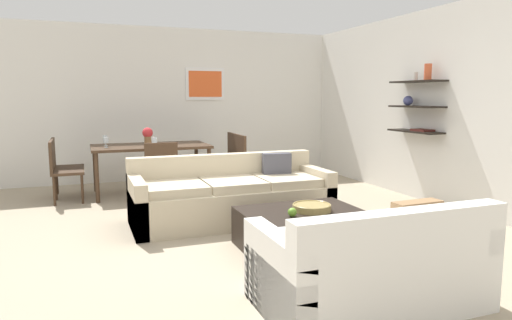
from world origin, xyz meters
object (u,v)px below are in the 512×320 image
at_px(dining_chair_left_far, 62,163).
at_px(dining_chair_left_near, 61,167).
at_px(sofa_beige, 232,197).
at_px(decorative_bowl, 312,207).
at_px(dining_chair_right_far, 226,155).
at_px(wine_glass_foot, 154,140).
at_px(apple_on_coffee_table, 292,212).
at_px(wine_glass_left_near, 106,140).
at_px(loveseat_white, 371,266).
at_px(dining_table, 151,150).
at_px(coffee_table, 304,231).
at_px(wine_glass_left_far, 105,138).
at_px(dining_chair_foot, 160,169).
at_px(centerpiece_vase, 148,135).
at_px(dining_chair_right_near, 234,159).

distance_m(dining_chair_left_far, dining_chair_left_near, 0.43).
relative_size(sofa_beige, decorative_bowl, 6.17).
xyz_separation_m(dining_chair_right_far, wine_glass_foot, (-1.28, -0.64, 0.35)).
bearing_deg(decorative_bowl, dining_chair_left_far, 124.56).
relative_size(sofa_beige, apple_on_coffee_table, 27.72).
xyz_separation_m(decorative_bowl, dining_chair_left_near, (-2.38, 3.02, 0.09)).
relative_size(sofa_beige, wine_glass_left_near, 15.79).
height_order(loveseat_white, dining_table, loveseat_white).
height_order(sofa_beige, decorative_bowl, sofa_beige).
xyz_separation_m(coffee_table, dining_chair_left_far, (-2.29, 3.48, 0.31)).
bearing_deg(sofa_beige, dining_chair_right_far, 74.55).
height_order(wine_glass_foot, wine_glass_left_far, wine_glass_left_far).
relative_size(decorative_bowl, dining_table, 0.22).
distance_m(apple_on_coffee_table, dining_table, 3.48).
height_order(dining_chair_foot, dining_chair_left_near, same).
height_order(coffee_table, wine_glass_left_near, wine_glass_left_near).
relative_size(loveseat_white, decorative_bowl, 4.14).
height_order(dining_chair_right_far, wine_glass_left_far, wine_glass_left_far).
relative_size(decorative_bowl, dining_chair_right_far, 0.43).
bearing_deg(wine_glass_left_far, apple_on_coffee_table, -67.03).
distance_m(wine_glass_left_near, centerpiece_vase, 0.65).
relative_size(dining_chair_right_far, dining_chair_left_near, 1.00).
xyz_separation_m(loveseat_white, dining_chair_left_far, (-2.19, 4.73, 0.21)).
bearing_deg(coffee_table, wine_glass_foot, 109.51).
height_order(sofa_beige, dining_chair_left_near, dining_chair_left_near).
bearing_deg(dining_chair_right_far, centerpiece_vase, -172.43).
xyz_separation_m(dining_chair_left_near, wine_glass_left_near, (0.62, 0.10, 0.35)).
xyz_separation_m(decorative_bowl, dining_chair_right_far, (0.18, 3.45, 0.09)).
relative_size(loveseat_white, centerpiece_vase, 5.85).
xyz_separation_m(sofa_beige, dining_chair_foot, (-0.67, 1.12, 0.21)).
bearing_deg(centerpiece_vase, dining_table, -51.41).
relative_size(dining_chair_left_far, wine_glass_foot, 5.70).
xyz_separation_m(loveseat_white, dining_chair_left_near, (-2.19, 4.30, 0.21)).
distance_m(dining_chair_right_near, dining_chair_right_far, 0.43).
bearing_deg(wine_glass_left_far, dining_chair_foot, -56.90).
bearing_deg(apple_on_coffee_table, wine_glass_left_near, 114.46).
relative_size(dining_chair_right_near, wine_glass_foot, 5.70).
height_order(sofa_beige, apple_on_coffee_table, sofa_beige).
relative_size(dining_chair_foot, dining_chair_left_near, 1.00).
height_order(dining_chair_right_far, dining_chair_foot, same).
bearing_deg(dining_table, sofa_beige, -71.68).
height_order(loveseat_white, dining_chair_right_far, dining_chair_right_far).
bearing_deg(wine_glass_foot, dining_chair_left_near, 170.91).
bearing_deg(dining_table, dining_chair_right_far, 9.60).
bearing_deg(dining_table, dining_chair_right_near, -9.60).
distance_m(apple_on_coffee_table, wine_glass_foot, 3.09).
height_order(decorative_bowl, dining_chair_left_near, dining_chair_left_near).
xyz_separation_m(dining_table, dining_chair_right_far, (1.28, 0.22, -0.18)).
xyz_separation_m(loveseat_white, centerpiece_vase, (-0.94, 4.56, 0.61)).
height_order(dining_chair_right_near, centerpiece_vase, centerpiece_vase).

